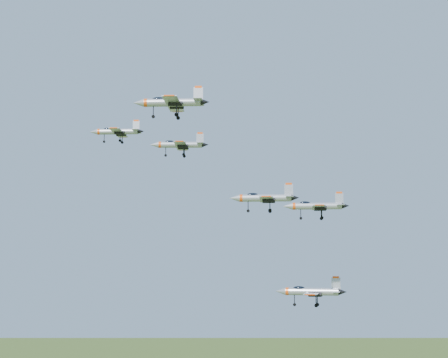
{
  "coord_description": "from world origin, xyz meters",
  "views": [
    {
      "loc": [
        1.0,
        -116.67,
        123.2
      ],
      "look_at": [
        6.14,
        -1.83,
        138.27
      ],
      "focal_mm": 50.0,
      "sensor_mm": 36.0,
      "label": 1
    }
  ],
  "objects": [
    {
      "name": "jet_left_high",
      "position": [
        -2.54,
        3.5,
        145.71
      ],
      "size": [
        11.54,
        9.52,
        3.09
      ],
      "rotation": [
        0.0,
        0.0,
        -0.05
      ],
      "color": "#A3A7AF"
    },
    {
      "name": "jet_lead",
      "position": [
        -16.38,
        16.14,
        150.84
      ],
      "size": [
        11.93,
        9.9,
        3.19
      ],
      "rotation": [
        0.0,
        0.0,
        -0.1
      ],
      "color": "#A3A7AF"
    },
    {
      "name": "jet_trail",
      "position": [
        22.44,
        1.37,
        117.45
      ],
      "size": [
        13.24,
        11.26,
        3.6
      ],
      "rotation": [
        0.0,
        0.0,
        -0.29
      ],
      "color": "#A3A7AF"
    },
    {
      "name": "jet_right_low",
      "position": [
        20.64,
        -14.72,
        132.18
      ],
      "size": [
        10.96,
        9.16,
        2.93
      ],
      "rotation": [
        0.0,
        0.0,
        -0.15
      ],
      "color": "#A3A7AF"
    },
    {
      "name": "jet_left_low",
      "position": [
        13.83,
        1.76,
        135.14
      ],
      "size": [
        13.47,
        11.22,
        3.6
      ],
      "rotation": [
        0.0,
        0.0,
        -0.12
      ],
      "color": "#A3A7AF"
    },
    {
      "name": "jet_right_high",
      "position": [
        -3.31,
        -18.7,
        148.45
      ],
      "size": [
        12.5,
        10.38,
        3.34
      ],
      "rotation": [
        0.0,
        0.0,
        -0.1
      ],
      "color": "#A3A7AF"
    }
  ]
}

